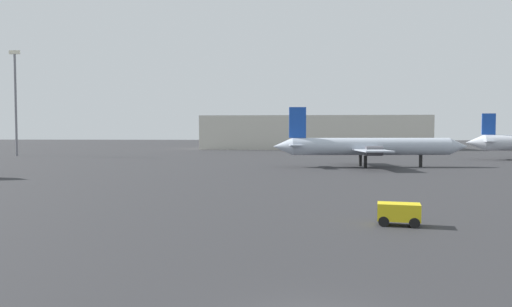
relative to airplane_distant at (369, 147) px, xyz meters
name	(u,v)px	position (x,y,z in m)	size (l,w,h in m)	color
airplane_distant	(369,147)	(0.00, 0.00, 0.00)	(30.21, 19.74, 9.20)	#B2BCCC
baggage_cart	(399,213)	(-5.09, -46.67, -2.40)	(2.59, 1.74, 1.30)	gold
light_mast_left	(16,98)	(-73.73, 27.48, 9.89)	(2.40, 0.50, 23.49)	slate
terminal_building	(313,133)	(-6.03, 77.34, 1.99)	(68.77, 20.66, 10.31)	beige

